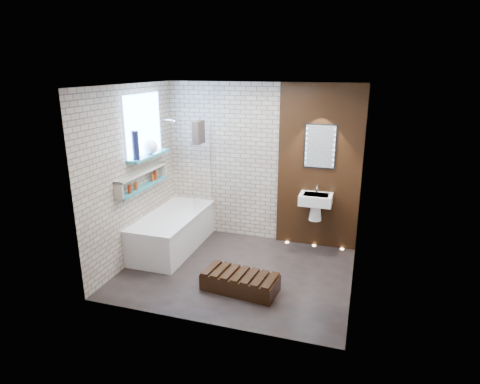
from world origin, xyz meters
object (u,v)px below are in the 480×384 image
(bath_screen, at_px, (202,167))
(led_mirror, at_px, (320,146))
(bathtub, at_px, (173,231))
(washbasin, at_px, (316,203))
(walnut_step, at_px, (240,283))

(bath_screen, xyz_separation_m, led_mirror, (1.82, 0.34, 0.37))
(bathtub, height_order, washbasin, washbasin)
(led_mirror, bearing_deg, washbasin, -90.00)
(bath_screen, bearing_deg, bathtub, -128.90)
(bathtub, height_order, led_mirror, led_mirror)
(washbasin, distance_m, led_mirror, 0.88)
(bath_screen, height_order, walnut_step, bath_screen)
(bathtub, relative_size, bath_screen, 1.24)
(bathtub, bearing_deg, bath_screen, 51.10)
(led_mirror, bearing_deg, bath_screen, -169.34)
(bathtub, distance_m, walnut_step, 1.71)
(bath_screen, height_order, led_mirror, led_mirror)
(bathtub, relative_size, led_mirror, 2.49)
(washbasin, height_order, walnut_step, washbasin)
(bath_screen, bearing_deg, led_mirror, 10.66)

